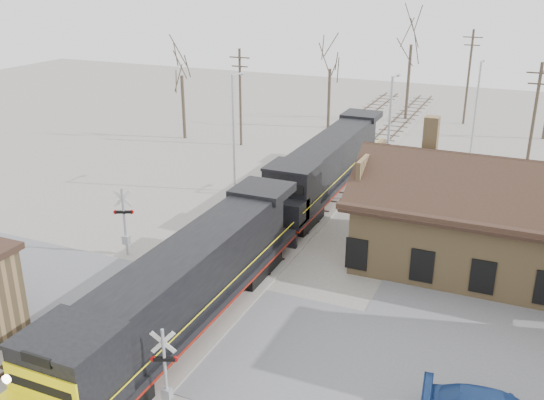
# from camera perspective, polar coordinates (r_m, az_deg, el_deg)

# --- Properties ---
(ground) EXTENTS (140.00, 140.00, 0.00)m
(ground) POSITION_cam_1_polar(r_m,az_deg,el_deg) (29.15, -7.39, -11.76)
(ground) COLOR #9B968C
(ground) RESTS_ON ground
(road) EXTENTS (60.00, 9.00, 0.03)m
(road) POSITION_cam_1_polar(r_m,az_deg,el_deg) (29.14, -7.39, -11.74)
(road) COLOR #5D5D62
(road) RESTS_ON ground
(track_main) EXTENTS (3.40, 90.00, 0.24)m
(track_main) POSITION_cam_1_polar(r_m,az_deg,el_deg) (41.21, 3.23, -1.39)
(track_main) COLOR #9B968C
(track_main) RESTS_ON ground
(track_siding) EXTENTS (3.40, 90.00, 0.24)m
(track_siding) POSITION_cam_1_polar(r_m,az_deg,el_deg) (42.85, -2.41, -0.48)
(track_siding) COLOR #9B968C
(track_siding) RESTS_ON ground
(depot) EXTENTS (15.20, 9.31, 7.90)m
(depot) POSITION_cam_1_polar(r_m,az_deg,el_deg) (35.42, 20.02, -2.40)
(depot) COLOR #93774C
(depot) RESTS_ON ground
(locomotive_lead) EXTENTS (2.97, 19.91, 4.42)m
(locomotive_lead) POSITION_cam_1_polar(r_m,az_deg,el_deg) (27.10, -8.90, -8.82)
(locomotive_lead) COLOR black
(locomotive_lead) RESTS_ON ground
(locomotive_trailing) EXTENTS (2.97, 19.91, 4.18)m
(locomotive_trailing) POSITION_cam_1_polar(r_m,az_deg,el_deg) (44.00, 5.12, 3.15)
(locomotive_trailing) COLOR black
(locomotive_trailing) RESTS_ON ground
(crossbuck_near) EXTENTS (0.98, 0.47, 3.60)m
(crossbuck_near) POSITION_cam_1_polar(r_m,az_deg,el_deg) (23.51, -10.00, -15.76)
(crossbuck_near) COLOR #A5A8AD
(crossbuck_near) RESTS_ON ground
(crossbuck_far) EXTENTS (1.10, 0.57, 4.12)m
(crossbuck_far) POSITION_cam_1_polar(r_m,az_deg,el_deg) (35.90, -13.70, -2.21)
(crossbuck_far) COLOR #A5A8AD
(crossbuck_far) RESTS_ON ground
(streetlight_a) EXTENTS (0.25, 2.04, 8.74)m
(streetlight_a) POSITION_cam_1_polar(r_m,az_deg,el_deg) (44.46, -3.57, 6.84)
(streetlight_a) COLOR #A5A8AD
(streetlight_a) RESTS_ON ground
(streetlight_b) EXTENTS (0.25, 2.04, 9.01)m
(streetlight_b) POSITION_cam_1_polar(r_m,az_deg,el_deg) (42.83, 10.97, 6.15)
(streetlight_b) COLOR #A5A8AD
(streetlight_b) RESTS_ON ground
(streetlight_c) EXTENTS (0.25, 2.04, 8.30)m
(streetlight_c) POSITION_cam_1_polar(r_m,az_deg,el_deg) (57.04, 18.70, 8.68)
(streetlight_c) COLOR #A5A8AD
(streetlight_c) RESTS_ON ground
(utility_pole_a) EXTENTS (2.00, 0.24, 9.01)m
(utility_pole_a) POSITION_cam_1_polar(r_m,az_deg,el_deg) (57.05, -3.00, 9.78)
(utility_pole_a) COLOR #382D23
(utility_pole_a) RESTS_ON ground
(utility_pole_b) EXTENTS (2.00, 0.24, 9.95)m
(utility_pole_b) POSITION_cam_1_polar(r_m,az_deg,el_deg) (68.47, 18.02, 11.07)
(utility_pole_b) COLOR #382D23
(utility_pole_b) RESTS_ON ground
(utility_pole_c) EXTENTS (2.00, 0.24, 9.32)m
(utility_pole_c) POSITION_cam_1_polar(r_m,az_deg,el_deg) (50.36, 23.38, 6.80)
(utility_pole_c) COLOR #382D23
(utility_pole_c) RESTS_ON ground
(tree_a) EXTENTS (4.10, 4.10, 10.06)m
(tree_a) POSITION_cam_1_polar(r_m,az_deg,el_deg) (59.73, -8.55, 12.45)
(tree_a) COLOR #382D23
(tree_a) RESTS_ON ground
(tree_b) EXTENTS (4.11, 4.11, 10.06)m
(tree_b) POSITION_cam_1_polar(r_m,az_deg,el_deg) (63.63, 5.51, 13.08)
(tree_b) COLOR #382D23
(tree_b) RESTS_ON ground
(tree_c) EXTENTS (5.46, 5.46, 13.38)m
(tree_c) POSITION_cam_1_polar(r_m,az_deg,el_deg) (68.25, 13.06, 15.19)
(tree_c) COLOR #382D23
(tree_c) RESTS_ON ground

